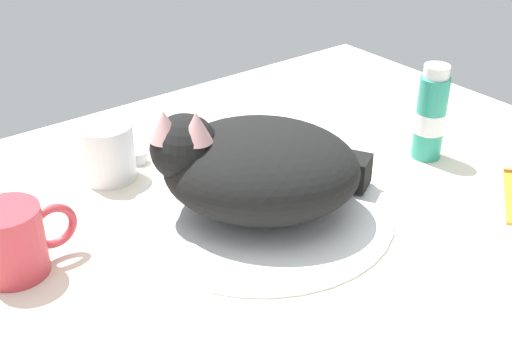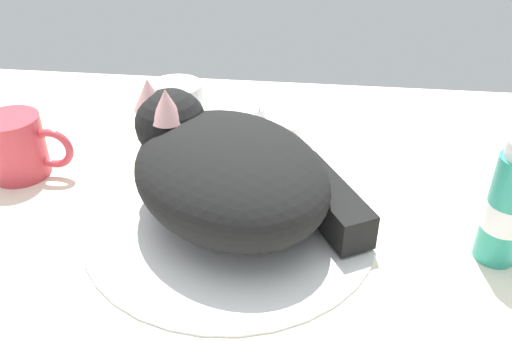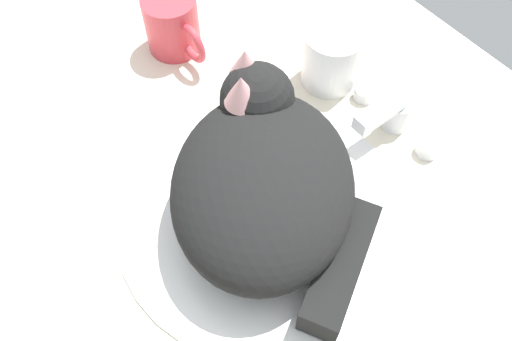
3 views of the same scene
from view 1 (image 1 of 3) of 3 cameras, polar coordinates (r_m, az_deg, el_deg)
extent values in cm
cube|color=silver|center=(88.34, 0.41, -4.41)|extent=(110.00, 82.50, 3.00)
cylinder|color=white|center=(87.31, 0.41, -3.39)|extent=(33.71, 33.71, 0.75)
cylinder|color=silver|center=(102.13, -7.09, 2.70)|extent=(3.60, 3.60, 4.37)
cube|color=silver|center=(97.82, -6.05, 3.60)|extent=(2.00, 7.49, 2.00)
cylinder|color=silver|center=(100.34, -9.78, 1.15)|extent=(2.80, 2.80, 1.80)
cylinder|color=silver|center=(105.31, -4.43, 2.92)|extent=(2.80, 2.80, 1.80)
ellipsoid|color=black|center=(84.15, 0.43, 0.15)|extent=(31.10, 30.90, 11.57)
sphere|color=black|center=(82.62, -5.99, 1.90)|extent=(11.89, 11.89, 8.41)
ellipsoid|color=white|center=(83.13, -4.79, 0.78)|extent=(7.15, 7.12, 4.63)
cone|color=#DB9E9E|center=(79.39, -4.98, 3.64)|extent=(5.35, 5.35, 3.79)
cone|color=#DB9E9E|center=(80.15, -7.65, 3.74)|extent=(5.35, 5.35, 3.79)
cube|color=black|center=(93.32, 5.04, 0.58)|extent=(10.74, 14.86, 4.21)
ellipsoid|color=white|center=(94.49, -1.63, 0.93)|extent=(6.54, 6.46, 3.79)
cylinder|color=#C63842|center=(79.81, -19.76, -5.61)|extent=(7.48, 7.48, 8.27)
torus|color=#C63842|center=(80.96, -16.51, -4.48)|extent=(5.63, 1.00, 5.63)
cylinder|color=white|center=(95.71, -12.32, 1.54)|extent=(7.57, 7.57, 8.06)
cylinder|color=teal|center=(101.36, 14.32, 4.26)|extent=(4.31, 4.31, 12.34)
cylinder|color=white|center=(101.62, 14.28, 3.95)|extent=(4.39, 4.39, 3.09)
cylinder|color=white|center=(98.69, 14.83, 7.98)|extent=(3.66, 3.66, 1.80)
cube|color=orange|center=(97.35, 20.37, -1.68)|extent=(13.21, 10.20, 0.80)
cube|color=white|center=(102.83, 20.31, 0.55)|extent=(2.63, 2.47, 0.80)
camera|label=2|loc=(0.55, 43.77, 12.72)|focal=37.86mm
camera|label=3|loc=(0.79, 26.80, 32.75)|focal=37.97mm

